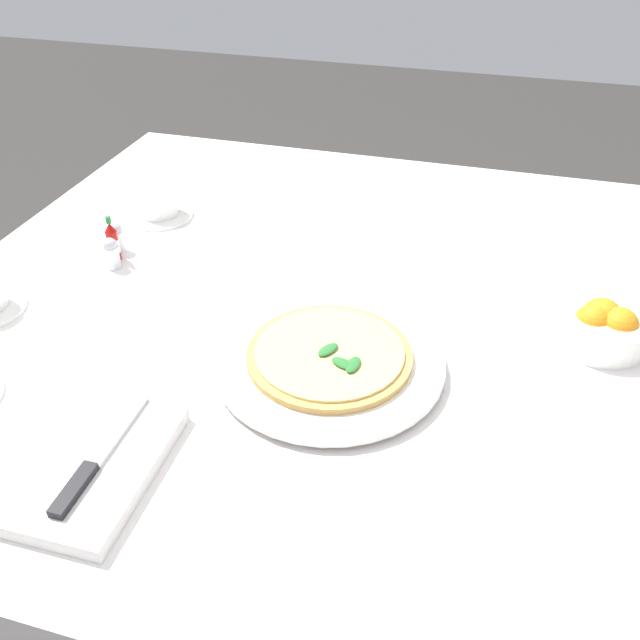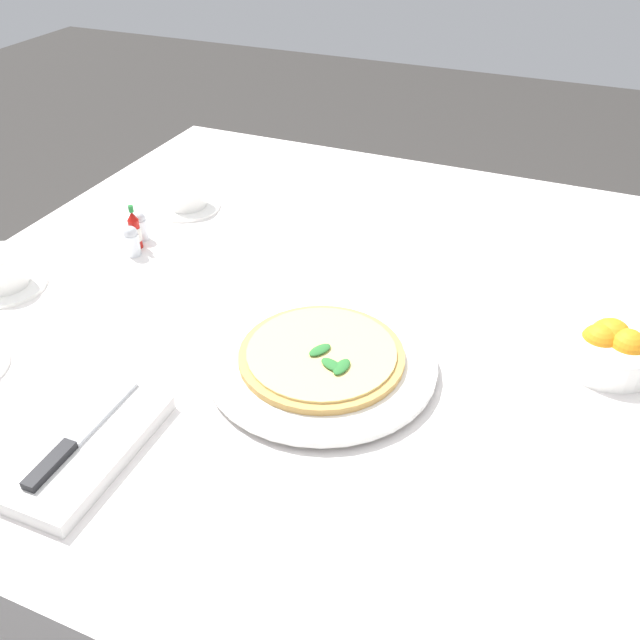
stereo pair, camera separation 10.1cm
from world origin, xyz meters
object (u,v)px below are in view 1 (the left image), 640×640
at_px(citrus_bowl, 601,324).
at_px(pepper_shaker, 111,255).
at_px(dinner_knife, 98,457).
at_px(pizza_plate, 329,362).
at_px(pizza, 330,354).
at_px(hot_sauce_bottle, 113,242).
at_px(salt_shaker, 117,238).
at_px(coffee_cup_near_right, 158,204).
at_px(napkin_folded, 99,467).

distance_m(citrus_bowl, pepper_shaker, 0.79).
xyz_separation_m(dinner_knife, citrus_bowl, (0.43, -0.57, 0.00)).
height_order(pizza_plate, dinner_knife, dinner_knife).
relative_size(pizza, citrus_bowl, 1.54).
distance_m(pizza_plate, hot_sauce_bottle, 0.48).
xyz_separation_m(pizza_plate, pizza, (-0.00, -0.00, 0.01)).
bearing_deg(pepper_shaker, pizza, -110.21).
bearing_deg(dinner_knife, pizza, -39.71).
height_order(pizza_plate, hot_sauce_bottle, hot_sauce_bottle).
bearing_deg(salt_shaker, dinner_knife, -152.79).
height_order(coffee_cup_near_right, citrus_bowl, citrus_bowl).
xyz_separation_m(coffee_cup_near_right, hot_sauce_bottle, (-0.17, -0.00, 0.01)).
distance_m(pizza, coffee_cup_near_right, 0.57).
bearing_deg(coffee_cup_near_right, hot_sauce_bottle, -179.36).
xyz_separation_m(pizza_plate, dinner_knife, (-0.26, 0.21, 0.01)).
bearing_deg(coffee_cup_near_right, pizza_plate, -128.96).
distance_m(hot_sauce_bottle, salt_shaker, 0.03).
bearing_deg(pepper_shaker, pizza_plate, -110.19).
relative_size(dinner_knife, hot_sauce_bottle, 2.35).
relative_size(coffee_cup_near_right, hot_sauce_bottle, 1.57).
bearing_deg(pizza, hot_sauce_bottle, 67.05).
bearing_deg(citrus_bowl, dinner_knife, 126.84).
relative_size(hot_sauce_bottle, pepper_shaker, 1.48).
bearing_deg(coffee_cup_near_right, pizza, -128.96).
bearing_deg(dinner_knife, pizza_plate, -39.63).
bearing_deg(pepper_shaker, salt_shaker, 19.65).
distance_m(pizza, pepper_shaker, 0.46).
xyz_separation_m(pizza, coffee_cup_near_right, (0.36, 0.44, 0.00)).
distance_m(napkin_folded, dinner_knife, 0.01).
distance_m(napkin_folded, salt_shaker, 0.53).
bearing_deg(salt_shaker, hot_sauce_bottle, -160.35).
height_order(napkin_folded, citrus_bowl, citrus_bowl).
bearing_deg(pizza_plate, coffee_cup_near_right, 51.04).
xyz_separation_m(dinner_knife, hot_sauce_bottle, (0.44, 0.23, 0.01)).
xyz_separation_m(coffee_cup_near_right, pepper_shaker, (-0.20, -0.01, -0.00)).
bearing_deg(salt_shaker, coffee_cup_near_right, -3.23).
distance_m(coffee_cup_near_right, salt_shaker, 0.14).
bearing_deg(dinner_knife, coffee_cup_near_right, 20.38).
height_order(hot_sauce_bottle, salt_shaker, hot_sauce_bottle).
xyz_separation_m(citrus_bowl, hot_sauce_bottle, (0.01, 0.80, 0.01)).
relative_size(pizza, napkin_folded, 1.04).
xyz_separation_m(napkin_folded, pepper_shaker, (0.42, 0.22, 0.02)).
bearing_deg(dinner_knife, napkin_folded, 180.00).
distance_m(dinner_knife, citrus_bowl, 0.72).
distance_m(napkin_folded, hot_sauce_bottle, 0.50).
relative_size(citrus_bowl, hot_sauce_bottle, 1.81).
relative_size(napkin_folded, dinner_knife, 1.13).
bearing_deg(citrus_bowl, napkin_folded, 127.02).
bearing_deg(citrus_bowl, pizza, 115.49).
distance_m(pizza, citrus_bowl, 0.40).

